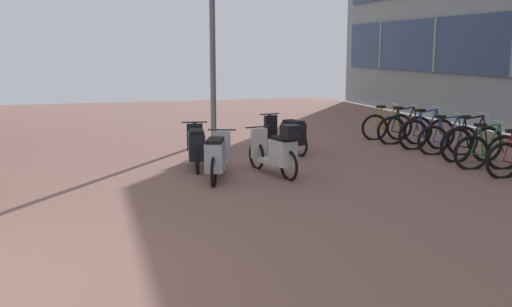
% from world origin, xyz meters
% --- Properties ---
extents(ground, '(21.00, 40.00, 0.13)m').
position_xyz_m(ground, '(1.43, 0.00, -0.02)').
color(ground, black).
extents(bicycle_rack_02, '(1.29, 0.48, 0.96)m').
position_xyz_m(bicycle_rack_02, '(8.52, 3.63, 0.34)').
color(bicycle_rack_02, black).
rests_on(bicycle_rack_02, ground).
extents(bicycle_rack_03, '(1.45, 0.48, 1.03)m').
position_xyz_m(bicycle_rack_03, '(8.74, 4.40, 0.36)').
color(bicycle_rack_03, black).
rests_on(bicycle_rack_03, ground).
extents(bicycle_rack_04, '(1.26, 0.53, 0.93)m').
position_xyz_m(bicycle_rack_04, '(8.69, 5.17, 0.33)').
color(bicycle_rack_04, black).
rests_on(bicycle_rack_04, ground).
extents(bicycle_rack_05, '(1.40, 0.48, 1.00)m').
position_xyz_m(bicycle_rack_05, '(8.67, 5.94, 0.35)').
color(bicycle_rack_05, black).
rests_on(bicycle_rack_05, ground).
extents(bicycle_rack_06, '(1.35, 0.48, 0.99)m').
position_xyz_m(bicycle_rack_06, '(8.55, 6.71, 0.35)').
color(bicycle_rack_06, black).
rests_on(bicycle_rack_06, ground).
extents(bicycle_rack_07, '(1.32, 0.48, 0.94)m').
position_xyz_m(bicycle_rack_07, '(8.50, 7.48, 0.33)').
color(bicycle_rack_07, black).
rests_on(bicycle_rack_07, ground).
extents(scooter_near, '(0.74, 1.70, 0.83)m').
position_xyz_m(scooter_near, '(5.46, 6.38, 0.40)').
color(scooter_near, black).
rests_on(scooter_near, ground).
extents(scooter_mid, '(0.69, 1.69, 1.00)m').
position_xyz_m(scooter_mid, '(4.52, 4.19, 0.45)').
color(scooter_mid, black).
rests_on(scooter_mid, ground).
extents(scooter_far, '(0.83, 1.78, 0.82)m').
position_xyz_m(scooter_far, '(3.40, 4.17, 0.41)').
color(scooter_far, black).
rests_on(scooter_far, ground).
extents(scooter_extra, '(0.60, 1.85, 0.83)m').
position_xyz_m(scooter_extra, '(3.24, 5.27, 0.42)').
color(scooter_extra, black).
rests_on(scooter_extra, ground).
extents(lamp_post, '(0.20, 0.52, 5.99)m').
position_xyz_m(lamp_post, '(4.28, 8.60, 3.32)').
color(lamp_post, slate).
rests_on(lamp_post, ground).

